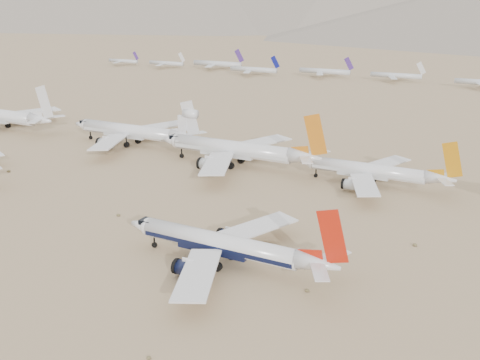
{
  "coord_description": "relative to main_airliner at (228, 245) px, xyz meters",
  "views": [
    {
      "loc": [
        53.85,
        -80.54,
        49.78
      ],
      "look_at": [
        -7.13,
        35.06,
        7.0
      ],
      "focal_mm": 40.0,
      "sensor_mm": 36.0,
      "label": 1
    }
  ],
  "objects": [
    {
      "name": "ground",
      "position": [
        -6.52,
        -3.87,
        -4.43
      ],
      "size": [
        7000.0,
        7000.0,
        0.0
      ],
      "primitive_type": "plane",
      "color": "#866D4E",
      "rests_on": "ground"
    },
    {
      "name": "main_airliner",
      "position": [
        0.0,
        0.0,
        0.0
      ],
      "size": [
        45.69,
        44.63,
        16.13
      ],
      "color": "silver",
      "rests_on": "ground"
    },
    {
      "name": "row2_gold_tail",
      "position": [
        12.89,
        63.32,
        -0.04
      ],
      "size": [
        44.15,
        43.17,
        15.72
      ],
      "color": "silver",
      "rests_on": "ground"
    },
    {
      "name": "row2_orange_tail",
      "position": [
        -30.86,
        62.39,
        1.13
      ],
      "size": [
        55.59,
        54.38,
        19.83
      ],
      "color": "silver",
      "rests_on": "ground"
    },
    {
      "name": "row2_white_trijet",
      "position": [
        -77.21,
        68.18,
        1.09
      ],
      "size": [
        53.85,
        52.63,
        19.08
      ],
      "color": "silver",
      "rests_on": "ground"
    },
    {
      "name": "row2_white_twin",
      "position": [
        -144.27,
        63.74,
        1.33
      ],
      "size": [
        57.32,
        56.08,
        20.48
      ],
      "color": "silver",
      "rests_on": "ground"
    },
    {
      "name": "desert_scrub",
      "position": [
        -4.26,
        -33.08,
        -4.14
      ],
      "size": [
        261.14,
        121.67,
        0.63
      ],
      "color": "brown",
      "rests_on": "ground"
    }
  ]
}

